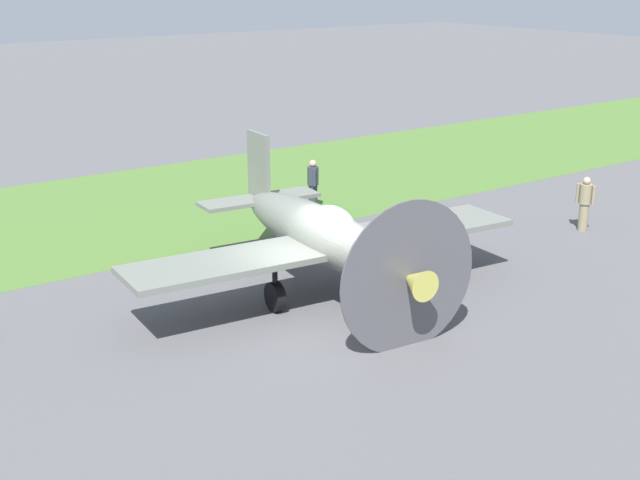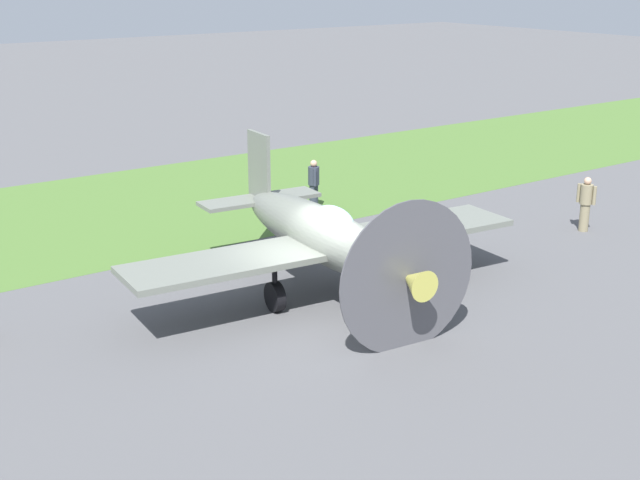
{
  "view_description": "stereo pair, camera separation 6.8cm",
  "coord_description": "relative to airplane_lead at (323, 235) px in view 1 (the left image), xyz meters",
  "views": [
    {
      "loc": [
        11.0,
        15.78,
        7.97
      ],
      "look_at": [
        -0.99,
        -0.82,
        1.4
      ],
      "focal_mm": 48.12,
      "sensor_mm": 36.0,
      "label": 1
    },
    {
      "loc": [
        10.94,
        15.82,
        7.97
      ],
      "look_at": [
        -0.99,
        -0.82,
        1.4
      ],
      "focal_mm": 48.12,
      "sensor_mm": 36.0,
      "label": 2
    }
  ],
  "objects": [
    {
      "name": "grass_verge",
      "position": [
        0.97,
        -10.38,
        -1.56
      ],
      "size": [
        120.0,
        11.0,
        0.01
      ],
      "primitive_type": "cube",
      "color": "#476B2D",
      "rests_on": "ground"
    },
    {
      "name": "airplane_lead",
      "position": [
        0.0,
        0.0,
        0.0
      ],
      "size": [
        10.54,
        8.35,
        3.74
      ],
      "rotation": [
        0.0,
        0.0,
        -0.09
      ],
      "color": "slate",
      "rests_on": "ground"
    },
    {
      "name": "ground_crew_chief",
      "position": [
        -4.37,
        -6.61,
        -0.66
      ],
      "size": [
        0.38,
        0.58,
        1.73
      ],
      "rotation": [
        0.0,
        0.0,
        1.14
      ],
      "color": "#2D3342",
      "rests_on": "ground"
    },
    {
      "name": "ground_plane",
      "position": [
        0.97,
        0.65,
        -1.57
      ],
      "size": [
        160.0,
        160.0,
        0.0
      ],
      "primitive_type": "plane",
      "color": "#515154"
    },
    {
      "name": "ground_crew_mechanic",
      "position": [
        -9.85,
        0.35,
        -0.66
      ],
      "size": [
        0.38,
        0.62,
        1.73
      ],
      "rotation": [
        0.0,
        0.0,
        4.94
      ],
      "color": "#847A5B",
      "rests_on": "ground"
    }
  ]
}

